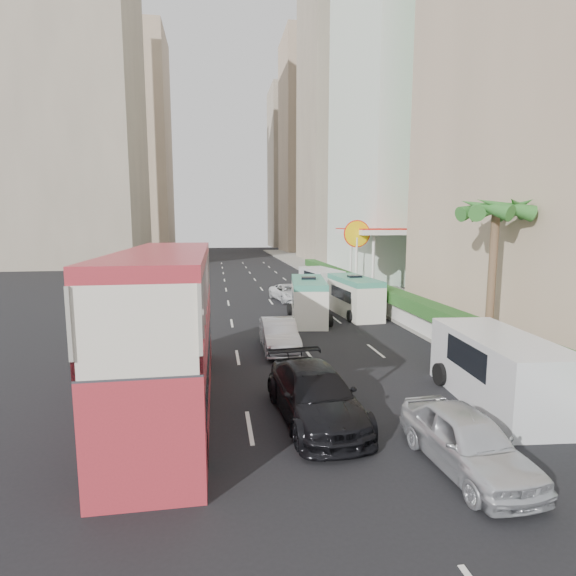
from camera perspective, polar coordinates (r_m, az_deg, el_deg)
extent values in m
plane|color=black|center=(16.10, 7.77, -13.25)|extent=(200.00, 200.00, 0.00)
cube|color=#B22C36|center=(14.78, -14.98, -5.13)|extent=(2.50, 11.00, 5.06)
imported|color=silver|center=(21.23, -1.14, -7.88)|extent=(1.62, 4.44, 1.45)
imported|color=silver|center=(12.42, 21.57, -20.55)|extent=(1.95, 4.34, 1.45)
imported|color=black|center=(14.13, 3.41, -16.33)|extent=(2.59, 5.54, 1.56)
imported|color=silver|center=(34.66, 0.13, -1.60)|extent=(2.87, 4.75, 1.23)
cube|color=silver|center=(27.37, 2.60, -1.52)|extent=(2.74, 5.96, 2.55)
cube|color=silver|center=(29.21, 8.41, -1.06)|extent=(2.21, 5.68, 2.47)
cube|color=silver|center=(16.42, 25.15, -9.34)|extent=(2.78, 5.87, 2.27)
cube|color=silver|center=(37.97, 4.20, 0.84)|extent=(2.89, 5.56, 2.12)
cube|color=#99968C|center=(41.96, 9.63, 0.11)|extent=(6.00, 120.00, 0.18)
cube|color=silver|center=(30.70, 11.29, -1.74)|extent=(0.30, 44.00, 1.00)
cube|color=#2D6626|center=(30.57, 11.33, -0.17)|extent=(1.10, 44.00, 0.70)
cylinder|color=brown|center=(22.18, 24.45, 1.00)|extent=(0.36, 0.36, 6.40)
cube|color=silver|center=(40.15, 11.99, 3.51)|extent=(6.50, 8.00, 5.50)
cube|color=white|center=(58.10, 16.94, 31.26)|extent=(16.00, 18.00, 58.00)
cube|color=tan|center=(78.12, 8.46, 22.21)|extent=(16.00, 16.00, 50.00)
cube|color=tan|center=(100.00, 3.50, 17.38)|extent=(14.00, 14.00, 44.00)
cube|color=tan|center=(121.09, 1.14, 14.81)|extent=(14.00, 14.00, 40.00)
cube|color=tan|center=(74.79, -26.14, 22.95)|extent=(18.00, 18.00, 52.00)
cube|color=tan|center=(107.17, -19.33, 16.87)|extent=(16.00, 16.00, 46.00)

